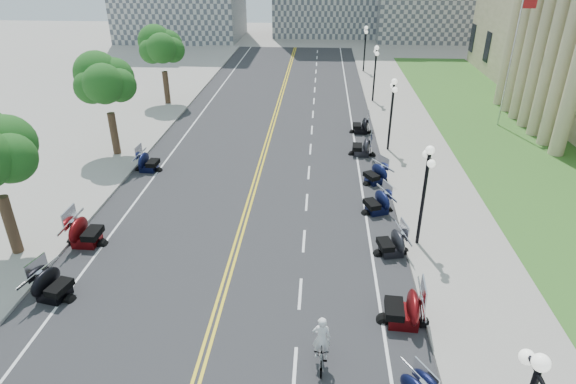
{
  "coord_description": "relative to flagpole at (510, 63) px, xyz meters",
  "views": [
    {
      "loc": [
        3.77,
        -15.75,
        12.71
      ],
      "look_at": [
        2.34,
        5.27,
        2.0
      ],
      "focal_mm": 30.0,
      "sensor_mm": 36.0,
      "label": 1
    }
  ],
  "objects": [
    {
      "name": "ground",
      "position": [
        -18.0,
        -22.0,
        -5.0
      ],
      "size": [
        160.0,
        160.0,
        0.0
      ],
      "primitive_type": "plane",
      "color": "gray"
    },
    {
      "name": "road",
      "position": [
        -18.0,
        -12.0,
        -5.0
      ],
      "size": [
        16.0,
        90.0,
        0.01
      ],
      "primitive_type": "cube",
      "color": "#333335",
      "rests_on": "ground"
    },
    {
      "name": "centerline_yellow_a",
      "position": [
        -18.12,
        -12.0,
        -4.99
      ],
      "size": [
        0.12,
        90.0,
        0.0
      ],
      "primitive_type": "cube",
      "color": "yellow",
      "rests_on": "road"
    },
    {
      "name": "centerline_yellow_b",
      "position": [
        -17.88,
        -12.0,
        -4.99
      ],
      "size": [
        0.12,
        90.0,
        0.0
      ],
      "primitive_type": "cube",
      "color": "yellow",
      "rests_on": "road"
    },
    {
      "name": "edge_line_north",
      "position": [
        -11.6,
        -12.0,
        -4.99
      ],
      "size": [
        0.12,
        90.0,
        0.0
      ],
      "primitive_type": "cube",
      "color": "white",
      "rests_on": "road"
    },
    {
      "name": "edge_line_south",
      "position": [
        -24.4,
        -12.0,
        -4.99
      ],
      "size": [
        0.12,
        90.0,
        0.0
      ],
      "primitive_type": "cube",
      "color": "white",
      "rests_on": "road"
    },
    {
      "name": "lane_dash_5",
      "position": [
        -14.8,
        -26.0,
        -4.99
      ],
      "size": [
        0.12,
        2.0,
        0.0
      ],
      "primitive_type": "cube",
      "color": "white",
      "rests_on": "road"
    },
    {
      "name": "lane_dash_6",
      "position": [
        -14.8,
        -22.0,
        -4.99
      ],
      "size": [
        0.12,
        2.0,
        0.0
      ],
      "primitive_type": "cube",
      "color": "white",
      "rests_on": "road"
    },
    {
      "name": "lane_dash_7",
      "position": [
        -14.8,
        -18.0,
        -4.99
      ],
      "size": [
        0.12,
        2.0,
        0.0
      ],
      "primitive_type": "cube",
      "color": "white",
      "rests_on": "road"
    },
    {
      "name": "lane_dash_8",
      "position": [
        -14.8,
        -14.0,
        -4.99
      ],
      "size": [
        0.12,
        2.0,
        0.0
      ],
      "primitive_type": "cube",
      "color": "white",
      "rests_on": "road"
    },
    {
      "name": "lane_dash_9",
      "position": [
        -14.8,
        -10.0,
        -4.99
      ],
      "size": [
        0.12,
        2.0,
        0.0
      ],
      "primitive_type": "cube",
      "color": "white",
      "rests_on": "road"
    },
    {
      "name": "lane_dash_10",
      "position": [
        -14.8,
        -6.0,
        -4.99
      ],
      "size": [
        0.12,
        2.0,
        0.0
      ],
      "primitive_type": "cube",
      "color": "white",
      "rests_on": "road"
    },
    {
      "name": "lane_dash_11",
      "position": [
        -14.8,
        -2.0,
        -4.99
      ],
      "size": [
        0.12,
        2.0,
        0.0
      ],
      "primitive_type": "cube",
      "color": "white",
      "rests_on": "road"
    },
    {
      "name": "lane_dash_12",
      "position": [
        -14.8,
        2.0,
        -4.99
      ],
      "size": [
        0.12,
        2.0,
        0.0
      ],
      "primitive_type": "cube",
      "color": "white",
      "rests_on": "road"
    },
    {
      "name": "lane_dash_13",
      "position": [
        -14.8,
        6.0,
        -4.99
      ],
      "size": [
        0.12,
        2.0,
        0.0
      ],
      "primitive_type": "cube",
      "color": "white",
      "rests_on": "road"
    },
    {
      "name": "lane_dash_14",
      "position": [
        -14.8,
        10.0,
        -4.99
      ],
      "size": [
        0.12,
        2.0,
        0.0
      ],
      "primitive_type": "cube",
      "color": "white",
      "rests_on": "road"
    },
    {
      "name": "lane_dash_15",
      "position": [
        -14.8,
        14.0,
        -4.99
      ],
      "size": [
        0.12,
        2.0,
        0.0
      ],
      "primitive_type": "cube",
      "color": "white",
      "rests_on": "road"
    },
    {
      "name": "lane_dash_16",
      "position": [
        -14.8,
        18.0,
        -4.99
      ],
      "size": [
        0.12,
        2.0,
        0.0
      ],
      "primitive_type": "cube",
      "color": "white",
      "rests_on": "road"
    },
    {
      "name": "lane_dash_17",
      "position": [
        -14.8,
        22.0,
        -4.99
      ],
      "size": [
        0.12,
        2.0,
        0.0
      ],
      "primitive_type": "cube",
      "color": "white",
      "rests_on": "road"
    },
    {
      "name": "lane_dash_18",
      "position": [
        -14.8,
        26.0,
        -4.99
      ],
      "size": [
        0.12,
        2.0,
        0.0
      ],
      "primitive_type": "cube",
      "color": "white",
      "rests_on": "road"
    },
    {
      "name": "lane_dash_19",
      "position": [
        -14.8,
        30.0,
        -4.99
      ],
      "size": [
        0.12,
        2.0,
        0.0
      ],
      "primitive_type": "cube",
      "color": "white",
      "rests_on": "road"
    },
    {
      "name": "sidewalk_north",
      "position": [
        -7.5,
        -12.0,
        -4.92
      ],
      "size": [
        5.0,
        90.0,
        0.15
      ],
      "primitive_type": "cube",
      "color": "#9E9991",
      "rests_on": "ground"
    },
    {
      "name": "sidewalk_south",
      "position": [
        -28.5,
        -12.0,
        -4.92
      ],
      "size": [
        5.0,
        90.0,
        0.15
      ],
      "primitive_type": "cube",
      "color": "#9E9991",
      "rests_on": "ground"
    },
    {
      "name": "lawn",
      "position": [
        -0.5,
        -4.0,
        -4.95
      ],
      "size": [
        9.0,
        60.0,
        0.1
      ],
      "primitive_type": "cube",
      "color": "#356023",
      "rests_on": "ground"
    },
    {
      "name": "street_lamp_2",
      "position": [
        -9.4,
        -18.0,
        -2.4
      ],
      "size": [
        0.5,
        1.2,
        4.9
      ],
      "primitive_type": null,
      "color": "black",
      "rests_on": "sidewalk_north"
    },
    {
      "name": "street_lamp_3",
      "position": [
        -9.4,
        -6.0,
        -2.4
      ],
      "size": [
        0.5,
        1.2,
        4.9
      ],
      "primitive_type": null,
      "color": "black",
      "rests_on": "sidewalk_north"
    },
    {
      "name": "street_lamp_4",
      "position": [
        -9.4,
        6.0,
        -2.4
      ],
      "size": [
        0.5,
        1.2,
        4.9
      ],
      "primitive_type": null,
      "color": "black",
      "rests_on": "sidewalk_north"
    },
    {
      "name": "street_lamp_5",
      "position": [
        -9.4,
        18.0,
        -2.4
      ],
      "size": [
        0.5,
        1.2,
        4.9
      ],
      "primitive_type": null,
      "color": "black",
      "rests_on": "sidewalk_north"
    },
    {
      "name": "flagpole",
      "position": [
        0.0,
        0.0,
        0.0
      ],
      "size": [
        1.1,
        0.2,
        10.0
      ],
      "primitive_type": null,
      "color": "silver",
      "rests_on": "ground"
    },
    {
      "name": "tree_3",
      "position": [
        -28.0,
        -8.0,
        -0.25
      ],
      "size": [
        4.8,
        4.8,
        9.2
      ],
      "primitive_type": null,
      "color": "#235619",
      "rests_on": "sidewalk_south"
    },
    {
      "name": "tree_4",
      "position": [
        -28.0,
        4.0,
        -0.25
      ],
      "size": [
        4.8,
        4.8,
        9.2
      ],
      "primitive_type": null,
      "color": "#235619",
      "rests_on": "sidewalk_south"
    },
    {
      "name": "motorcycle_n_5",
      "position": [
        -10.85,
        -23.42,
        -4.24
      ],
      "size": [
        2.32,
        2.32,
        1.52
      ],
      "primitive_type": null,
      "rotation": [
        0.0,
        0.0,
        -1.64
      ],
      "color": "#590A0C",
      "rests_on": "road"
    },
    {
      "name": "motorcycle_n_6",
      "position": [
        -10.73,
        -18.79,
        -4.34
      ],
      "size": [
        2.22,
        2.22,
        1.31
      ],
      "primitive_type": null,
      "rotation": [
        0.0,
        0.0,
        -1.36
      ],
      "color": "black",
      "rests_on": "road"
    },
    {
      "name": "motorcycle_n_7",
      "position": [
        -11.02,
        -14.86,
        -4.33
      ],
      "size": [
        2.49,
        2.49,
        1.34
      ],
      "primitive_type": null,
      "rotation": [
        0.0,
        0.0,
        -1.19
      ],
      "color": "black",
      "rests_on": "road"
    },
    {
      "name": "motorcycle_n_8",
      "position": [
        -10.76,
        -11.19,
        -4.35
      ],
      "size": [
        2.55,
        2.55,
        1.3
      ],
      "primitive_type": null,
      "rotation": [
        0.0,
        0.0,
        -1.02
      ],
      "color": "black",
      "rests_on": "road"
    },
    {
      "name": "motorcycle_n_9",
      "position": [
        -11.28,
        -6.83,
        -4.3
      ],
      "size": [
        2.15,
        2.15,
        1.41
      ],
      "primitive_type": null,
      "rotation": [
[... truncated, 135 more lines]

